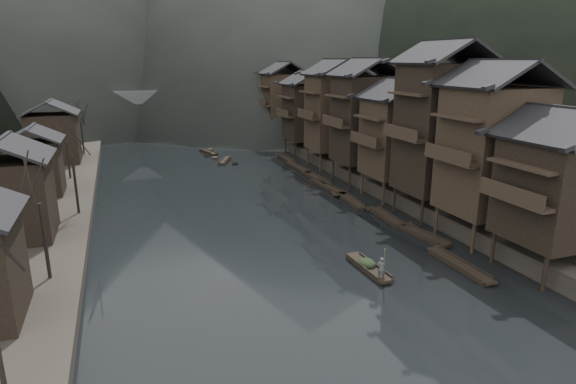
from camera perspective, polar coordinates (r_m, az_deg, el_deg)
name	(u,v)px	position (r m, az deg, el deg)	size (l,w,h in m)	color
water	(292,261)	(37.71, 0.48, -8.14)	(300.00, 300.00, 0.00)	black
right_bank	(401,143)	(87.43, 13.27, 5.71)	(40.00, 200.00, 1.80)	#2D2823
stilt_houses	(372,110)	(59.73, 9.93, 9.55)	(9.00, 67.60, 17.11)	black
left_houses	(28,158)	(54.12, -28.43, 3.55)	(8.10, 53.20, 8.73)	black
bare_trees	(64,149)	(52.25, -24.98, 4.66)	(3.96, 75.66, 7.92)	black
moored_sampans	(341,193)	(55.99, 6.30, -0.06)	(3.00, 48.96, 0.47)	black
midriver_boats	(217,156)	(77.50, -8.45, 4.22)	(3.88, 12.87, 0.45)	black
stone_bridge	(176,108)	(105.60, -13.16, 9.64)	(40.00, 6.00, 9.00)	#4C4C4F
hero_sampan	(368,268)	(36.52, 9.51, -8.84)	(1.28, 5.46, 0.44)	black
cargo_heap	(367,259)	(36.48, 9.37, -7.84)	(1.20, 1.57, 0.72)	black
boatman	(382,265)	(34.57, 11.03, -8.48)	(0.58, 0.38, 1.59)	#505052
bamboo_pole	(386,231)	(33.75, 11.54, -4.56)	(0.06, 0.06, 4.34)	#8C7A51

